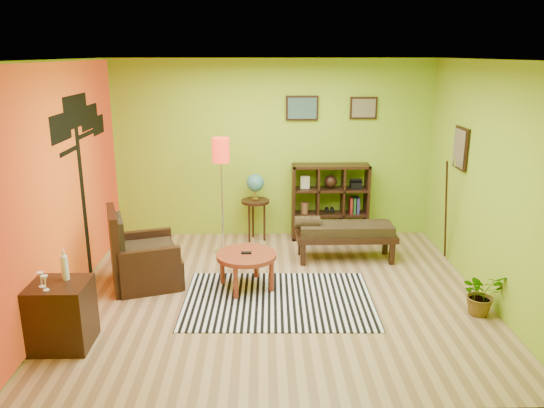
{
  "coord_description": "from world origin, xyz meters",
  "views": [
    {
      "loc": [
        -0.18,
        -6.01,
        2.87
      ],
      "look_at": [
        -0.05,
        0.35,
        1.05
      ],
      "focal_mm": 35.0,
      "sensor_mm": 36.0,
      "label": 1
    }
  ],
  "objects_px": {
    "side_cabinet": "(61,314)",
    "bench": "(343,232)",
    "coffee_table": "(246,258)",
    "potted_plant": "(481,298)",
    "floor_lamp": "(221,161)",
    "armchair": "(141,261)",
    "globe_table": "(255,190)",
    "cube_shelf": "(331,202)"
  },
  "relations": [
    {
      "from": "cube_shelf",
      "to": "potted_plant",
      "type": "distance_m",
      "value": 2.99
    },
    {
      "from": "globe_table",
      "to": "coffee_table",
      "type": "bearing_deg",
      "value": -93.1
    },
    {
      "from": "side_cabinet",
      "to": "floor_lamp",
      "type": "distance_m",
      "value": 3.13
    },
    {
      "from": "coffee_table",
      "to": "side_cabinet",
      "type": "xyz_separation_m",
      "value": [
        -1.82,
        -1.33,
        -0.05
      ]
    },
    {
      "from": "potted_plant",
      "to": "floor_lamp",
      "type": "bearing_deg",
      "value": 147.05
    },
    {
      "from": "side_cabinet",
      "to": "bench",
      "type": "distance_m",
      "value": 3.9
    },
    {
      "from": "globe_table",
      "to": "bench",
      "type": "relative_size",
      "value": 0.74
    },
    {
      "from": "globe_table",
      "to": "potted_plant",
      "type": "relative_size",
      "value": 2.13
    },
    {
      "from": "coffee_table",
      "to": "floor_lamp",
      "type": "height_order",
      "value": "floor_lamp"
    },
    {
      "from": "cube_shelf",
      "to": "bench",
      "type": "relative_size",
      "value": 0.83
    },
    {
      "from": "coffee_table",
      "to": "cube_shelf",
      "type": "xyz_separation_m",
      "value": [
        1.29,
        1.87,
        0.2
      ]
    },
    {
      "from": "side_cabinet",
      "to": "potted_plant",
      "type": "distance_m",
      "value": 4.54
    },
    {
      "from": "coffee_table",
      "to": "armchair",
      "type": "relative_size",
      "value": 0.72
    },
    {
      "from": "cube_shelf",
      "to": "potted_plant",
      "type": "height_order",
      "value": "cube_shelf"
    },
    {
      "from": "side_cabinet",
      "to": "cube_shelf",
      "type": "height_order",
      "value": "cube_shelf"
    },
    {
      "from": "side_cabinet",
      "to": "floor_lamp",
      "type": "bearing_deg",
      "value": 60.63
    },
    {
      "from": "coffee_table",
      "to": "bench",
      "type": "distance_m",
      "value": 1.64
    },
    {
      "from": "potted_plant",
      "to": "side_cabinet",
      "type": "bearing_deg",
      "value": -172.59
    },
    {
      "from": "side_cabinet",
      "to": "globe_table",
      "type": "relative_size",
      "value": 0.93
    },
    {
      "from": "floor_lamp",
      "to": "globe_table",
      "type": "distance_m",
      "value": 0.93
    },
    {
      "from": "floor_lamp",
      "to": "globe_table",
      "type": "xyz_separation_m",
      "value": [
        0.48,
        0.55,
        -0.58
      ]
    },
    {
      "from": "coffee_table",
      "to": "globe_table",
      "type": "relative_size",
      "value": 0.7
    },
    {
      "from": "side_cabinet",
      "to": "coffee_table",
      "type": "bearing_deg",
      "value": 36.15
    },
    {
      "from": "armchair",
      "to": "side_cabinet",
      "type": "relative_size",
      "value": 1.05
    },
    {
      "from": "coffee_table",
      "to": "cube_shelf",
      "type": "distance_m",
      "value": 2.28
    },
    {
      "from": "side_cabinet",
      "to": "bench",
      "type": "bearing_deg",
      "value": 35.51
    },
    {
      "from": "armchair",
      "to": "potted_plant",
      "type": "xyz_separation_m",
      "value": [
        4.02,
        -0.9,
        -0.11
      ]
    },
    {
      "from": "coffee_table",
      "to": "armchair",
      "type": "bearing_deg",
      "value": 173.43
    },
    {
      "from": "floor_lamp",
      "to": "potted_plant",
      "type": "xyz_separation_m",
      "value": [
        3.06,
        -1.98,
        -1.2
      ]
    },
    {
      "from": "coffee_table",
      "to": "floor_lamp",
      "type": "bearing_deg",
      "value": 107.08
    },
    {
      "from": "cube_shelf",
      "to": "potted_plant",
      "type": "relative_size",
      "value": 2.38
    },
    {
      "from": "bench",
      "to": "globe_table",
      "type": "bearing_deg",
      "value": 145.87
    },
    {
      "from": "floor_lamp",
      "to": "globe_table",
      "type": "relative_size",
      "value": 1.61
    },
    {
      "from": "potted_plant",
      "to": "bench",
      "type": "bearing_deg",
      "value": 128.23
    },
    {
      "from": "potted_plant",
      "to": "coffee_table",
      "type": "bearing_deg",
      "value": 164.41
    },
    {
      "from": "side_cabinet",
      "to": "globe_table",
      "type": "distance_m",
      "value": 3.69
    },
    {
      "from": "coffee_table",
      "to": "potted_plant",
      "type": "relative_size",
      "value": 1.5
    },
    {
      "from": "side_cabinet",
      "to": "potted_plant",
      "type": "bearing_deg",
      "value": 7.41
    },
    {
      "from": "armchair",
      "to": "floor_lamp",
      "type": "distance_m",
      "value": 1.81
    },
    {
      "from": "coffee_table",
      "to": "bench",
      "type": "height_order",
      "value": "bench"
    },
    {
      "from": "floor_lamp",
      "to": "potted_plant",
      "type": "relative_size",
      "value": 3.42
    },
    {
      "from": "bench",
      "to": "potted_plant",
      "type": "height_order",
      "value": "bench"
    }
  ]
}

